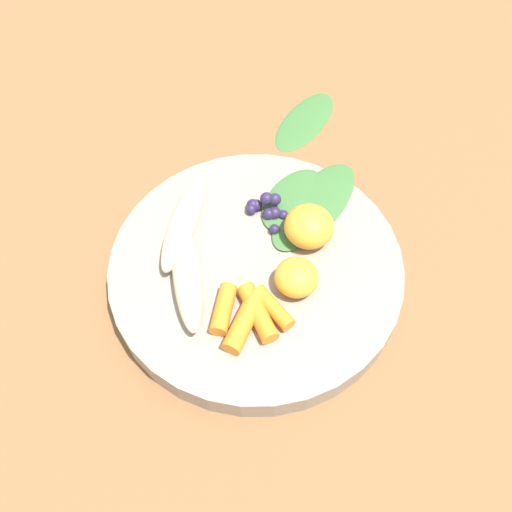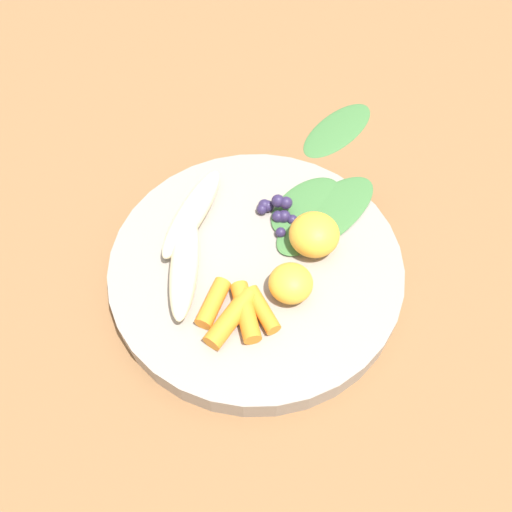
{
  "view_description": "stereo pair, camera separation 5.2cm",
  "coord_description": "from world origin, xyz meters",
  "px_view_note": "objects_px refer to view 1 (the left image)",
  "views": [
    {
      "loc": [
        0.13,
        -0.25,
        0.47
      ],
      "look_at": [
        0.0,
        0.0,
        0.04
      ],
      "focal_mm": 38.47,
      "sensor_mm": 36.0,
      "label": 1
    },
    {
      "loc": [
        0.18,
        -0.22,
        0.47
      ],
      "look_at": [
        0.0,
        0.0,
        0.04
      ],
      "focal_mm": 38.47,
      "sensor_mm": 36.0,
      "label": 2
    }
  ],
  "objects_px": {
    "orange_segment_near": "(309,226)",
    "kale_leaf_stray": "(305,120)",
    "banana_peeled_right": "(186,220)",
    "banana_peeled_left": "(187,275)",
    "bowl": "(256,269)"
  },
  "relations": [
    {
      "from": "orange_segment_near",
      "to": "banana_peeled_left",
      "type": "bearing_deg",
      "value": -127.75
    },
    {
      "from": "orange_segment_near",
      "to": "kale_leaf_stray",
      "type": "height_order",
      "value": "orange_segment_near"
    },
    {
      "from": "banana_peeled_left",
      "to": "bowl",
      "type": "bearing_deg",
      "value": 100.66
    },
    {
      "from": "orange_segment_near",
      "to": "bowl",
      "type": "bearing_deg",
      "value": -122.92
    },
    {
      "from": "orange_segment_near",
      "to": "banana_peeled_right",
      "type": "bearing_deg",
      "value": -158.11
    },
    {
      "from": "bowl",
      "to": "orange_segment_near",
      "type": "xyz_separation_m",
      "value": [
        0.03,
        0.05,
        0.03
      ]
    },
    {
      "from": "bowl",
      "to": "banana_peeled_right",
      "type": "relative_size",
      "value": 2.41
    },
    {
      "from": "bowl",
      "to": "kale_leaf_stray",
      "type": "relative_size",
      "value": 2.42
    },
    {
      "from": "bowl",
      "to": "orange_segment_near",
      "type": "bearing_deg",
      "value": 57.08
    },
    {
      "from": "kale_leaf_stray",
      "to": "banana_peeled_left",
      "type": "bearing_deg",
      "value": -175.01
    },
    {
      "from": "banana_peeled_right",
      "to": "kale_leaf_stray",
      "type": "relative_size",
      "value": 1.0
    },
    {
      "from": "banana_peeled_left",
      "to": "banana_peeled_right",
      "type": "height_order",
      "value": "same"
    },
    {
      "from": "bowl",
      "to": "orange_segment_near",
      "type": "distance_m",
      "value": 0.07
    },
    {
      "from": "bowl",
      "to": "banana_peeled_right",
      "type": "height_order",
      "value": "banana_peeled_right"
    },
    {
      "from": "banana_peeled_right",
      "to": "kale_leaf_stray",
      "type": "distance_m",
      "value": 0.23
    }
  ]
}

